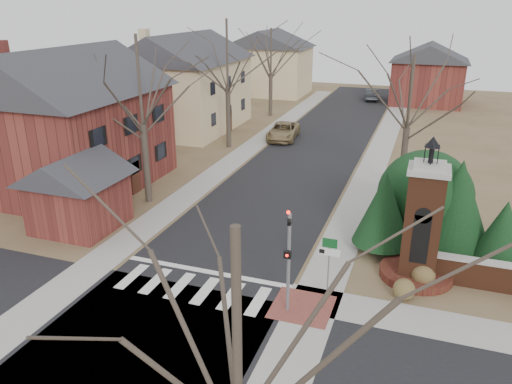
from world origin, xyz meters
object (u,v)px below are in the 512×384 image
at_px(pickup_truck, 283,131).
at_px(traffic_signal_pole, 289,253).
at_px(distant_car, 371,94).
at_px(brick_gate_monument, 421,233).
at_px(sign_post, 329,257).

bearing_deg(pickup_truck, traffic_signal_pole, -78.68).
height_order(traffic_signal_pole, distant_car, traffic_signal_pole).
bearing_deg(distant_car, traffic_signal_pole, 85.27).
bearing_deg(distant_car, brick_gate_monument, 91.81).
distance_m(sign_post, brick_gate_monument, 4.55).
height_order(traffic_signal_pole, pickup_truck, traffic_signal_pole).
bearing_deg(traffic_signal_pole, pickup_truck, 106.84).
xyz_separation_m(sign_post, pickup_truck, (-8.99, 24.02, -1.23)).
bearing_deg(brick_gate_monument, pickup_truck, 120.54).
xyz_separation_m(pickup_truck, distant_car, (5.00, 21.76, -0.03)).
relative_size(sign_post, distant_car, 0.66).
xyz_separation_m(brick_gate_monument, pickup_truck, (-12.40, 21.02, -1.45)).
bearing_deg(pickup_truck, distant_car, 71.54).
bearing_deg(traffic_signal_pole, distant_car, 93.27).
height_order(sign_post, pickup_truck, sign_post).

